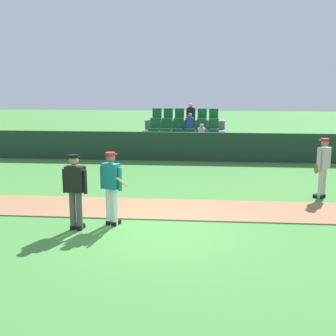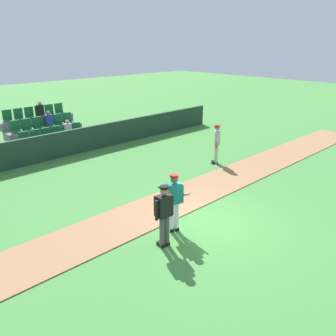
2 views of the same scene
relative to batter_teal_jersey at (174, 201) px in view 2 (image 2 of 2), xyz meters
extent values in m
plane|color=#42843A|center=(1.17, -0.42, -0.97)|extent=(80.00, 80.00, 0.00)
cube|color=#9E704C|center=(1.17, 1.39, -0.95)|extent=(28.00, 1.90, 0.03)
cube|color=#1E3828|center=(1.17, 8.61, -0.35)|extent=(20.00, 0.16, 1.23)
cube|color=slate|center=(1.17, 10.48, -0.82)|extent=(3.90, 2.95, 0.30)
cube|color=slate|center=(1.17, 9.63, -0.47)|extent=(3.80, 0.85, 0.40)
cube|color=#196033|center=(-0.21, 9.53, -0.22)|extent=(0.44, 0.40, 0.08)
cube|color=#196033|center=(-0.21, 9.75, 0.03)|extent=(0.44, 0.08, 0.50)
cube|color=#196033|center=(0.34, 9.53, -0.22)|extent=(0.44, 0.40, 0.08)
cube|color=#196033|center=(0.34, 9.75, 0.03)|extent=(0.44, 0.08, 0.50)
cube|color=#196033|center=(0.89, 9.53, -0.22)|extent=(0.44, 0.40, 0.08)
cube|color=#196033|center=(0.89, 9.75, 0.03)|extent=(0.44, 0.08, 0.50)
cube|color=#196033|center=(1.44, 9.53, -0.22)|extent=(0.44, 0.40, 0.08)
cube|color=#196033|center=(1.44, 9.75, 0.03)|extent=(0.44, 0.08, 0.50)
cube|color=#196033|center=(1.99, 9.53, -0.22)|extent=(0.44, 0.40, 0.08)
cube|color=#196033|center=(1.99, 9.75, 0.03)|extent=(0.44, 0.08, 0.50)
cube|color=silver|center=(1.99, 9.58, 0.08)|extent=(0.32, 0.22, 0.52)
sphere|color=tan|center=(1.99, 9.58, 0.43)|extent=(0.20, 0.20, 0.20)
cube|color=#196033|center=(2.54, 9.53, -0.22)|extent=(0.44, 0.40, 0.08)
cube|color=#196033|center=(2.54, 9.75, 0.03)|extent=(0.44, 0.08, 0.50)
cube|color=slate|center=(1.17, 10.48, -0.07)|extent=(3.80, 0.85, 0.40)
cube|color=#196033|center=(-0.21, 10.38, 0.18)|extent=(0.44, 0.40, 0.08)
cube|color=#196033|center=(-0.21, 10.60, 0.43)|extent=(0.44, 0.08, 0.50)
cube|color=#196033|center=(0.34, 10.38, 0.18)|extent=(0.44, 0.40, 0.08)
cube|color=#196033|center=(0.34, 10.60, 0.43)|extent=(0.44, 0.08, 0.50)
cube|color=#196033|center=(0.89, 10.38, 0.18)|extent=(0.44, 0.40, 0.08)
cube|color=#196033|center=(0.89, 10.60, 0.43)|extent=(0.44, 0.08, 0.50)
cube|color=#196033|center=(1.44, 10.38, 0.18)|extent=(0.44, 0.40, 0.08)
cube|color=#196033|center=(1.44, 10.60, 0.43)|extent=(0.44, 0.08, 0.50)
cube|color=#263F99|center=(1.44, 10.43, 0.48)|extent=(0.32, 0.22, 0.52)
sphere|color=#9E7051|center=(1.44, 10.43, 0.83)|extent=(0.20, 0.20, 0.20)
cube|color=#196033|center=(1.99, 10.38, 0.18)|extent=(0.44, 0.40, 0.08)
cube|color=#196033|center=(1.99, 10.60, 0.43)|extent=(0.44, 0.08, 0.50)
cube|color=#196033|center=(2.54, 10.38, 0.18)|extent=(0.44, 0.40, 0.08)
cube|color=#196033|center=(2.54, 10.60, 0.43)|extent=(0.44, 0.08, 0.50)
cube|color=slate|center=(1.17, 11.33, 0.33)|extent=(3.80, 0.85, 0.40)
cube|color=#196033|center=(-0.21, 11.23, 0.58)|extent=(0.44, 0.40, 0.08)
cube|color=#196033|center=(-0.21, 11.45, 0.83)|extent=(0.44, 0.08, 0.50)
cube|color=#196033|center=(0.34, 11.23, 0.58)|extent=(0.44, 0.40, 0.08)
cube|color=#196033|center=(0.34, 11.45, 0.83)|extent=(0.44, 0.08, 0.50)
cube|color=#196033|center=(0.89, 11.23, 0.58)|extent=(0.44, 0.40, 0.08)
cube|color=#196033|center=(0.89, 11.45, 0.83)|extent=(0.44, 0.08, 0.50)
cube|color=#196033|center=(1.44, 11.23, 0.58)|extent=(0.44, 0.40, 0.08)
cube|color=#196033|center=(1.44, 11.45, 0.83)|extent=(0.44, 0.08, 0.50)
cube|color=black|center=(1.44, 11.28, 0.88)|extent=(0.32, 0.22, 0.52)
sphere|color=tan|center=(1.44, 11.28, 1.23)|extent=(0.20, 0.20, 0.20)
cube|color=#196033|center=(1.99, 11.23, 0.58)|extent=(0.44, 0.40, 0.08)
cube|color=#196033|center=(1.99, 11.45, 0.83)|extent=(0.44, 0.08, 0.50)
cube|color=#196033|center=(2.54, 11.23, 0.58)|extent=(0.44, 0.40, 0.08)
cube|color=#196033|center=(2.54, 11.45, 0.83)|extent=(0.44, 0.08, 0.50)
cylinder|color=white|center=(-0.08, 0.03, -0.52)|extent=(0.14, 0.14, 0.90)
cylinder|color=white|center=(0.07, -0.03, -0.52)|extent=(0.14, 0.14, 0.90)
cube|color=black|center=(-0.06, 0.08, -0.92)|extent=(0.21, 0.29, 0.10)
cube|color=black|center=(0.09, 0.02, -0.92)|extent=(0.21, 0.29, 0.10)
cube|color=#197075|center=(-0.01, 0.00, 0.23)|extent=(0.45, 0.35, 0.60)
cylinder|color=#197075|center=(-0.24, 0.09, 0.18)|extent=(0.09, 0.09, 0.55)
cylinder|color=#197075|center=(0.22, -0.09, 0.18)|extent=(0.09, 0.09, 0.55)
sphere|color=brown|center=(-0.01, 0.00, 0.66)|extent=(0.22, 0.22, 0.22)
cylinder|color=#B21919|center=(-0.01, 0.00, 0.76)|extent=(0.23, 0.23, 0.06)
cube|color=#B21919|center=(0.03, 0.09, 0.73)|extent=(0.21, 0.18, 0.02)
cylinder|color=tan|center=(0.26, 0.00, 0.08)|extent=(0.12, 0.80, 0.41)
cylinder|color=#4C4C4C|center=(-0.84, -0.39, -0.52)|extent=(0.14, 0.14, 0.90)
cylinder|color=#4C4C4C|center=(-0.68, -0.40, -0.52)|extent=(0.14, 0.14, 0.90)
cube|color=black|center=(-0.83, -0.33, -0.92)|extent=(0.15, 0.27, 0.10)
cube|color=black|center=(-0.67, -0.34, -0.92)|extent=(0.15, 0.27, 0.10)
cube|color=black|center=(-0.76, -0.40, 0.23)|extent=(0.42, 0.26, 0.60)
cylinder|color=black|center=(-1.01, -0.37, 0.18)|extent=(0.09, 0.09, 0.55)
cylinder|color=black|center=(-0.51, -0.42, 0.18)|extent=(0.09, 0.09, 0.55)
sphere|color=#9E7051|center=(-0.76, -0.40, 0.66)|extent=(0.22, 0.22, 0.22)
cylinder|color=black|center=(-0.76, -0.40, 0.76)|extent=(0.23, 0.23, 0.06)
cube|color=black|center=(-0.75, -0.30, 0.73)|extent=(0.19, 0.14, 0.02)
cube|color=black|center=(-0.74, -0.27, 0.23)|extent=(0.45, 0.13, 0.56)
cylinder|color=#B2B2B2|center=(5.54, 2.89, -0.52)|extent=(0.14, 0.14, 0.90)
cylinder|color=#B2B2B2|center=(5.65, 3.00, -0.52)|extent=(0.14, 0.14, 0.90)
cube|color=black|center=(5.50, 2.93, -0.92)|extent=(0.27, 0.27, 0.10)
cube|color=black|center=(5.61, 3.04, -0.92)|extent=(0.27, 0.27, 0.10)
cube|color=#B2B2B2|center=(5.60, 2.95, 0.23)|extent=(0.44, 0.44, 0.60)
cylinder|color=#B2B2B2|center=(5.42, 2.77, 0.18)|extent=(0.09, 0.09, 0.55)
cylinder|color=#B2B2B2|center=(5.77, 3.13, 0.18)|extent=(0.09, 0.09, 0.55)
sphere|color=#9E7051|center=(5.60, 2.95, 0.66)|extent=(0.22, 0.22, 0.22)
cylinder|color=#B21919|center=(5.60, 2.95, 0.76)|extent=(0.23, 0.23, 0.06)
cube|color=#B21919|center=(5.53, 3.01, 0.73)|extent=(0.21, 0.21, 0.02)
ellipsoid|color=brown|center=(5.37, 2.79, -0.07)|extent=(0.23, 0.23, 0.28)
camera|label=1|loc=(2.19, -9.82, 2.44)|focal=46.72mm
camera|label=2|loc=(-6.42, -6.40, 4.29)|focal=37.68mm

